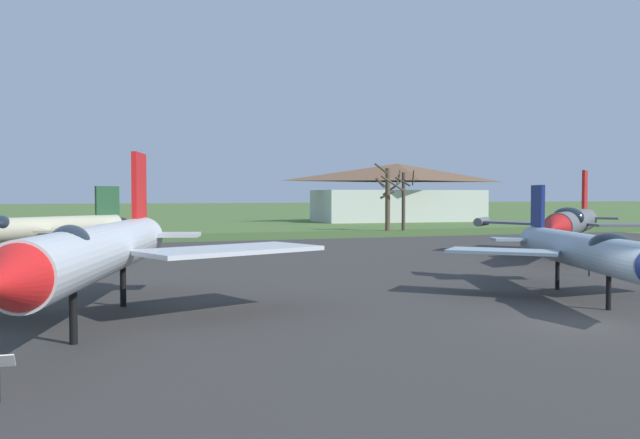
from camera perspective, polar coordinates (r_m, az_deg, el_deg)
name	(u,v)px	position (r m, az deg, el deg)	size (l,w,h in m)	color
ground_plane	(582,326)	(22.87, 21.00, -8.32)	(600.00, 600.00, 0.00)	#4C6B33
asphalt_apron	(374,272)	(35.82, 4.50, -4.41)	(80.91, 51.42, 0.05)	#383533
grass_verge_strip	(235,237)	(65.88, -7.07, -1.44)	(140.91, 12.00, 0.06)	#405C28
jet_fighter_front_left	(573,222)	(46.39, 20.31, -0.19)	(13.89, 13.62, 5.81)	#565B60
info_placard_front_left	(589,264)	(36.25, 21.52, -3.50)	(0.67, 0.31, 0.97)	black
jet_fighter_front_right	(99,250)	(22.25, -17.93, -2.40)	(13.80, 16.47, 5.76)	silver
jet_fighter_rear_center	(29,228)	(44.25, -23.12, -0.68)	(12.94, 10.71, 4.63)	#B7B293
jet_fighter_rear_left	(585,250)	(27.89, 21.18, -2.40)	(9.65, 13.44, 4.51)	#8EA3B2
bare_tree_center	(387,196)	(76.06, 5.62, 1.97)	(2.74, 2.58, 7.56)	brown
bare_tree_right_of_center	(403,197)	(76.78, 6.95, 1.85)	(3.02, 3.03, 6.85)	#42382D
visitor_building	(398,193)	(104.86, 6.49, 2.22)	(26.60, 13.54, 8.77)	beige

